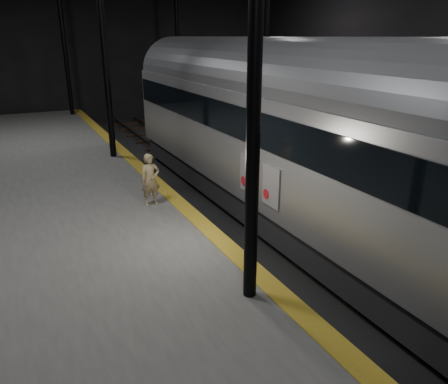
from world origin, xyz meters
TOP-DOWN VIEW (x-y plane):
  - ground at (0.00, 0.00)m, footprint 44.00×44.00m
  - platform_left at (-7.50, 0.00)m, footprint 9.00×43.80m
  - tactile_strip at (-3.25, 0.00)m, footprint 0.50×43.80m
  - track at (0.00, 0.00)m, footprint 2.40×43.00m
  - train at (-0.00, -0.14)m, footprint 3.22×21.56m
  - woman at (-4.06, 1.68)m, footprint 0.60×0.41m

SIDE VIEW (x-z plane):
  - ground at x=0.00m, z-range 0.00..0.00m
  - track at x=0.00m, z-range -0.05..0.19m
  - platform_left at x=-7.50m, z-range 0.00..1.00m
  - tactile_strip at x=-3.25m, z-range 1.00..1.01m
  - woman at x=-4.06m, z-range 1.00..2.61m
  - train at x=0.00m, z-range 0.33..6.10m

